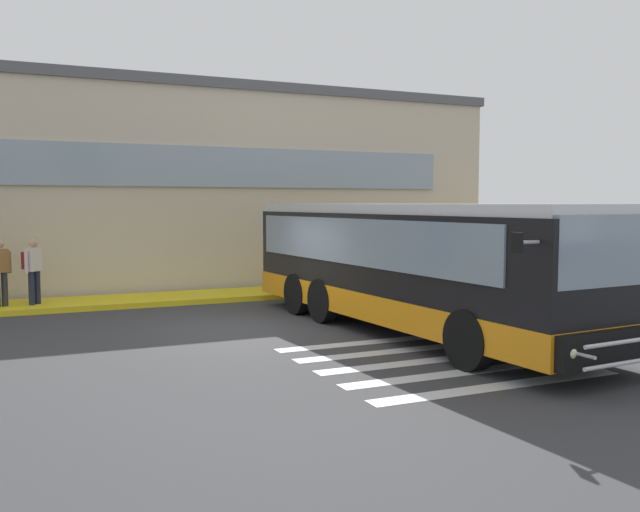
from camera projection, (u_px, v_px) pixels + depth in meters
name	position (u px, v px, depth m)	size (l,w,h in m)	color
ground_plane	(247.00, 329.00, 14.66)	(80.00, 90.00, 0.02)	#353538
bay_paint_stripes	(433.00, 360.00, 11.65)	(4.40, 3.96, 0.01)	silver
terminal_building	(130.00, 189.00, 24.70)	(23.18, 13.80, 6.45)	beige
boarding_curb	(194.00, 297.00, 19.02)	(25.38, 2.00, 0.15)	yellow
bus_main_foreground	(413.00, 269.00, 14.22)	(3.26, 10.66, 2.70)	black
passenger_near_column	(0.00, 269.00, 16.71)	(0.52, 0.38, 1.68)	#2D2D33
passenger_by_doorway	(33.00, 267.00, 17.07)	(0.51, 0.51, 1.68)	#1E2338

